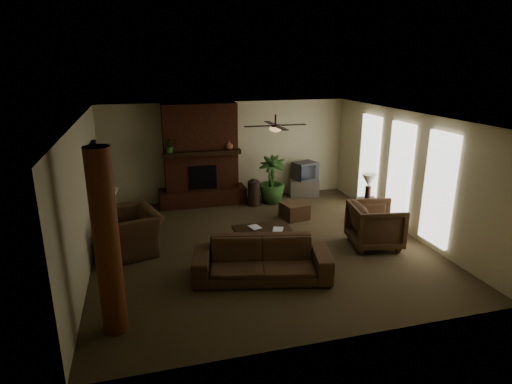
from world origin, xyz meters
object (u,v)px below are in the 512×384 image
object	(u,v)px
floor_plant	(271,190)
coffee_table	(262,231)
armchair_right	(376,223)
lamp_right	(369,182)
ottoman	(294,211)
floor_vase	(254,190)
side_table_left	(114,229)
side_table_right	(366,210)
log_column	(107,244)
armchair_left	(128,225)
tv_stand	(304,187)
lamp_left	(111,198)
sofa	(262,253)

from	to	relation	value
floor_plant	coffee_table	bearing A→B (deg)	-111.00
armchair_right	lamp_right	size ratio (longest dim) A/B	1.62
ottoman	floor_vase	bearing A→B (deg)	120.01
side_table_left	side_table_right	distance (m)	6.11
floor_plant	side_table_right	world-z (taller)	floor_plant
log_column	floor_plant	size ratio (longest dim) A/B	2.11
armchair_left	floor_vase	world-z (taller)	armchair_left
floor_vase	side_table_left	xyz separation A→B (m)	(-3.65, -1.54, -0.16)
floor_plant	ottoman	bearing A→B (deg)	-82.50
tv_stand	side_table_right	size ratio (longest dim) A/B	1.55
side_table_left	lamp_right	distance (m)	6.15
armchair_left	coffee_table	bearing A→B (deg)	62.81
tv_stand	floor_plant	distance (m)	1.20
armchair_right	side_table_left	world-z (taller)	armchair_right
tv_stand	floor_plant	xyz separation A→B (m)	(-1.14, -0.38, 0.12)
coffee_table	ottoman	size ratio (longest dim) A/B	2.00
lamp_left	tv_stand	bearing A→B (deg)	20.71
sofa	armchair_left	world-z (taller)	armchair_left
armchair_right	log_column	bearing A→B (deg)	117.92
sofa	tv_stand	world-z (taller)	sofa
log_column	lamp_left	xyz separation A→B (m)	(-0.15, 3.53, -0.40)
log_column	sofa	distance (m)	2.89
sofa	armchair_left	distance (m)	3.03
armchair_right	ottoman	world-z (taller)	armchair_right
tv_stand	log_column	bearing A→B (deg)	-120.14
floor_plant	side_table_right	xyz separation A→B (m)	(1.90, -1.99, -0.10)
sofa	lamp_left	distance (m)	3.76
side_table_right	sofa	bearing A→B (deg)	-147.04
armchair_right	side_table_left	bearing A→B (deg)	81.88
log_column	ottoman	xyz separation A→B (m)	(4.24, 3.78, -1.20)
ottoman	tv_stand	distance (m)	2.01
coffee_table	floor_plant	bearing A→B (deg)	69.00
armchair_right	tv_stand	distance (m)	3.85
coffee_table	side_table_right	world-z (taller)	side_table_right
log_column	coffee_table	bearing A→B (deg)	37.93
log_column	sofa	xyz separation A→B (m)	(2.56, 0.98, -0.91)
ottoman	side_table_left	xyz separation A→B (m)	(-4.39, -0.27, 0.08)
armchair_left	coffee_table	xyz separation A→B (m)	(2.78, -0.54, -0.22)
armchair_right	floor_vase	xyz separation A→B (m)	(-1.82, 3.34, -0.10)
lamp_left	side_table_right	size ratio (longest dim) A/B	1.18
armchair_right	ottoman	bearing A→B (deg)	37.85
log_column	lamp_left	distance (m)	3.56
side_table_left	lamp_left	xyz separation A→B (m)	(-0.00, 0.02, 0.73)
armchair_left	coffee_table	world-z (taller)	armchair_left
side_table_right	coffee_table	bearing A→B (deg)	-163.67
sofa	tv_stand	bearing A→B (deg)	73.05
sofa	armchair_right	size ratio (longest dim) A/B	2.38
coffee_table	floor_vase	bearing A→B (deg)	78.68
ottoman	lamp_right	distance (m)	1.98
tv_stand	coffee_table	bearing A→B (deg)	-111.62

